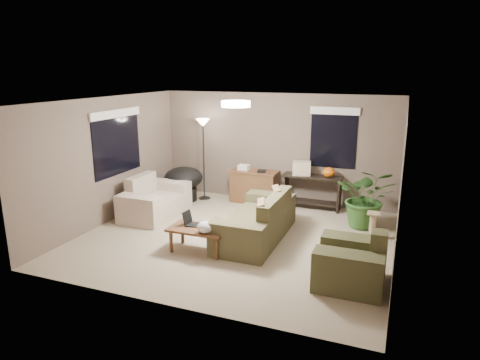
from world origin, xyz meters
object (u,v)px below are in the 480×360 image
at_px(main_sofa, 258,223).
at_px(papasan_chair, 184,181).
at_px(cat_scratching_post, 372,227).
at_px(floor_lamp, 203,132).
at_px(console_table, 312,189).
at_px(coffee_table, 198,231).
at_px(loveseat, 154,202).
at_px(desk, 254,186).
at_px(houseplant, 366,204).
at_px(armchair, 352,265).

xyz_separation_m(main_sofa, papasan_chair, (-2.39, 1.59, 0.17)).
bearing_deg(papasan_chair, cat_scratching_post, -11.04).
bearing_deg(papasan_chair, floor_lamp, 36.89).
height_order(console_table, cat_scratching_post, console_table).
distance_m(coffee_table, console_table, 3.27).
height_order(loveseat, desk, loveseat).
bearing_deg(houseplant, main_sofa, -143.55).
xyz_separation_m(console_table, cat_scratching_post, (1.41, -1.34, -0.22)).
xyz_separation_m(desk, houseplant, (2.58, -0.74, 0.09)).
distance_m(coffee_table, papasan_chair, 2.99).
height_order(desk, cat_scratching_post, desk).
xyz_separation_m(armchair, floor_lamp, (-3.81, 3.03, 1.30)).
bearing_deg(papasan_chair, loveseat, -93.50).
bearing_deg(floor_lamp, houseplant, -8.60).
height_order(desk, papasan_chair, papasan_chair).
xyz_separation_m(houseplant, cat_scratching_post, (0.18, -0.57, -0.26)).
xyz_separation_m(armchair, desk, (-2.61, 3.19, 0.08)).
bearing_deg(cat_scratching_post, papasan_chair, 168.96).
xyz_separation_m(loveseat, console_table, (3.01, 1.67, 0.14)).
xyz_separation_m(loveseat, coffee_table, (1.71, -1.33, 0.06)).
bearing_deg(armchair, main_sofa, 147.68).
xyz_separation_m(armchair, houseplant, (-0.03, 2.46, 0.17)).
xyz_separation_m(main_sofa, floor_lamp, (-2.00, 1.88, 1.30)).
height_order(loveseat, console_table, loveseat).
height_order(main_sofa, console_table, main_sofa).
bearing_deg(console_table, papasan_chair, -170.58).
distance_m(armchair, houseplant, 2.46).
distance_m(loveseat, coffee_table, 2.16).
distance_m(armchair, papasan_chair, 5.01).
bearing_deg(armchair, papasan_chair, 146.92).
xyz_separation_m(main_sofa, armchair, (1.81, -1.14, 0.00)).
bearing_deg(floor_lamp, desk, 7.86).
bearing_deg(loveseat, main_sofa, -9.47).
xyz_separation_m(coffee_table, desk, (-0.04, 2.97, 0.02)).
bearing_deg(console_table, loveseat, -151.03).
relative_size(coffee_table, desk, 0.91).
height_order(console_table, houseplant, houseplant).
relative_size(main_sofa, console_table, 1.69).
relative_size(desk, papasan_chair, 1.06).
relative_size(armchair, cat_scratching_post, 2.00).
bearing_deg(floor_lamp, coffee_table, -66.04).
bearing_deg(console_table, floor_lamp, -175.64).
distance_m(loveseat, console_table, 3.45).
bearing_deg(armchair, cat_scratching_post, 85.52).
bearing_deg(armchair, console_table, 111.35).
xyz_separation_m(floor_lamp, cat_scratching_post, (3.96, -1.14, -1.38)).
height_order(console_table, floor_lamp, floor_lamp).
distance_m(coffee_table, houseplant, 3.38).
distance_m(floor_lamp, houseplant, 3.98).
relative_size(loveseat, coffee_table, 1.60).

